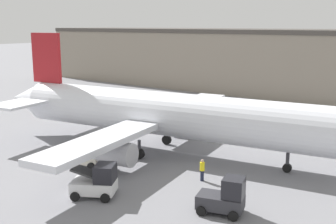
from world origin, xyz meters
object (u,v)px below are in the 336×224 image
Objects in this scene: ground_crew_worker at (202,169)px; pushback_tug at (92,155)px; belt_loader_truck at (97,182)px; airplane at (160,114)px; baggage_tug at (225,197)px.

pushback_tug reaches higher than ground_crew_worker.
belt_loader_truck is 1.17× the size of pushback_tug.
pushback_tug is at bearing -115.13° from airplane.
baggage_tug is (4.05, -3.86, 0.17)m from ground_crew_worker.
airplane is 11.74× the size of baggage_tug.
belt_loader_truck is at bearing -176.63° from baggage_tug.
ground_crew_worker is at bearing -37.62° from airplane.
airplane is at bearing 67.60° from pushback_tug.
pushback_tug reaches higher than belt_loader_truck.
pushback_tug is at bearing 110.34° from belt_loader_truck.
ground_crew_worker is 0.53× the size of baggage_tug.
baggage_tug is at bearing -10.17° from belt_loader_truck.
baggage_tug is 12.89m from pushback_tug.
airplane is at bearing -179.99° from ground_crew_worker.
ground_crew_worker is 9.22m from pushback_tug.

